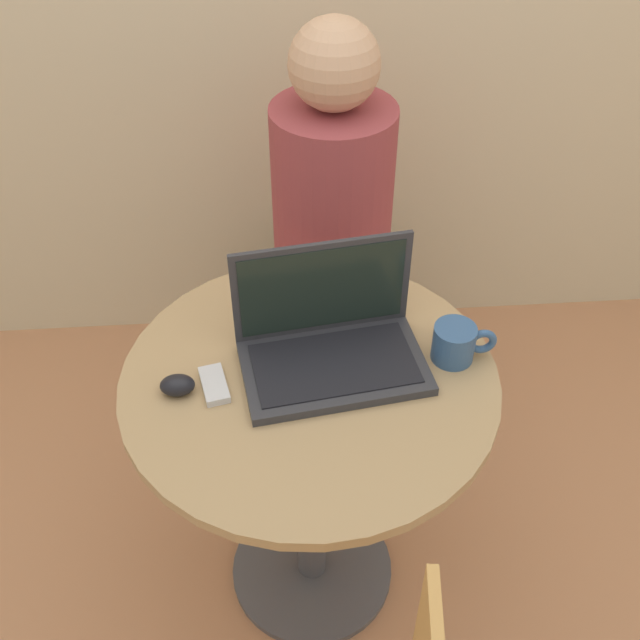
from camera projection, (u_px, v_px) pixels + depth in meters
ground_plane at (312, 570)px, 1.97m from camera, size 12.00×12.00×0.00m
round_table at (310, 437)px, 1.60m from camera, size 0.75×0.75×0.74m
laptop at (330, 340)px, 1.48m from camera, size 0.39×0.27×0.24m
cell_phone at (214, 385)px, 1.44m from camera, size 0.07×0.10×0.02m
computer_mouse at (177, 385)px, 1.43m from camera, size 0.07×0.05×0.04m
coffee_cup at (456, 343)px, 1.49m from camera, size 0.13×0.09×0.08m
person_seated at (331, 259)px, 2.12m from camera, size 0.32×0.49×1.22m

